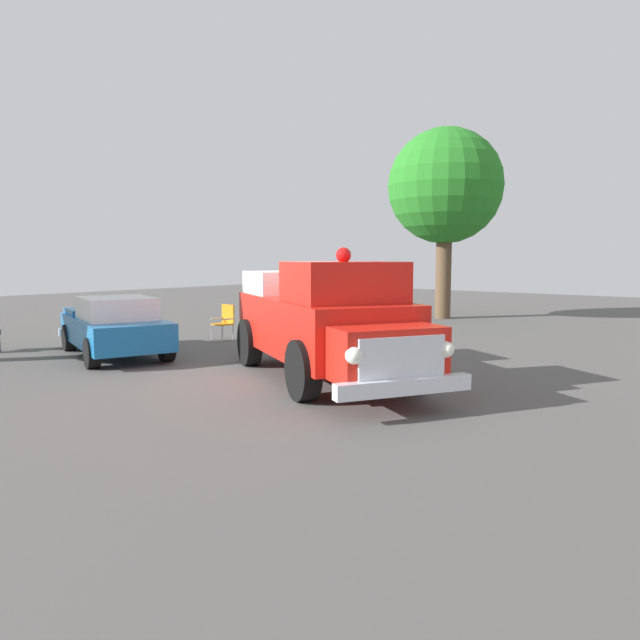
# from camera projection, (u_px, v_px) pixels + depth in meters

# --- Properties ---
(ground_plane) EXTENTS (60.00, 60.00, 0.00)m
(ground_plane) POSITION_uv_depth(u_px,v_px,m) (296.00, 372.00, 12.40)
(ground_plane) COLOR #514F4C
(vintage_fire_truck) EXTENTS (6.25, 4.81, 2.59)m
(vintage_fire_truck) POSITION_uv_depth(u_px,v_px,m) (324.00, 319.00, 11.57)
(vintage_fire_truck) COLOR black
(vintage_fire_truck) RESTS_ON ground
(classic_hot_rod) EXTENTS (4.72, 3.14, 1.46)m
(classic_hot_rod) POSITION_uv_depth(u_px,v_px,m) (114.00, 325.00, 14.39)
(classic_hot_rod) COLOR black
(classic_hot_rod) RESTS_ON ground
(lawn_chair_by_car) EXTENTS (0.53, 0.52, 1.02)m
(lawn_chair_by_car) POSITION_uv_depth(u_px,v_px,m) (225.00, 319.00, 17.26)
(lawn_chair_by_car) COLOR #B7BABF
(lawn_chair_by_car) RESTS_ON ground
(oak_tree_left) EXTENTS (4.42, 4.42, 7.35)m
(oak_tree_left) POSITION_uv_depth(u_px,v_px,m) (445.00, 187.00, 22.69)
(oak_tree_left) COLOR brown
(oak_tree_left) RESTS_ON ground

